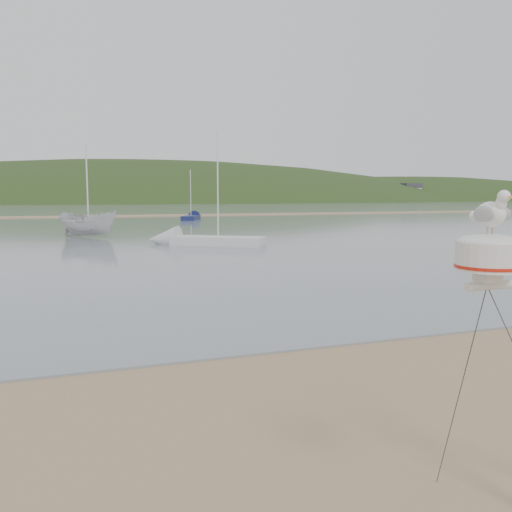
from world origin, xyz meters
name	(u,v)px	position (x,y,z in m)	size (l,w,h in m)	color
ground	(88,509)	(0.00, 0.00, 0.00)	(560.00, 560.00, 0.00)	#8D6E51
water	(57,207)	(0.00, 132.00, 0.02)	(560.00, 256.00, 0.04)	slate
sandbar	(58,217)	(0.00, 70.00, 0.07)	(560.00, 7.00, 0.07)	#8D6E51
hill_ridge	(104,248)	(18.52, 235.00, -19.70)	(620.00, 180.00, 80.00)	#1F3214
far_cottages	(65,192)	(3.00, 196.00, 4.00)	(294.40, 6.30, 8.00)	silver
boat_white	(88,203)	(1.86, 33.69, 2.39)	(1.77, 1.82, 4.70)	silver
sailboat_white_near	(188,240)	(6.94, 25.73, 0.30)	(6.73, 5.26, 6.92)	silver
sailboat_blue_far	(193,217)	(15.06, 57.90, 0.30)	(3.90, 6.36, 6.26)	#151E4C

